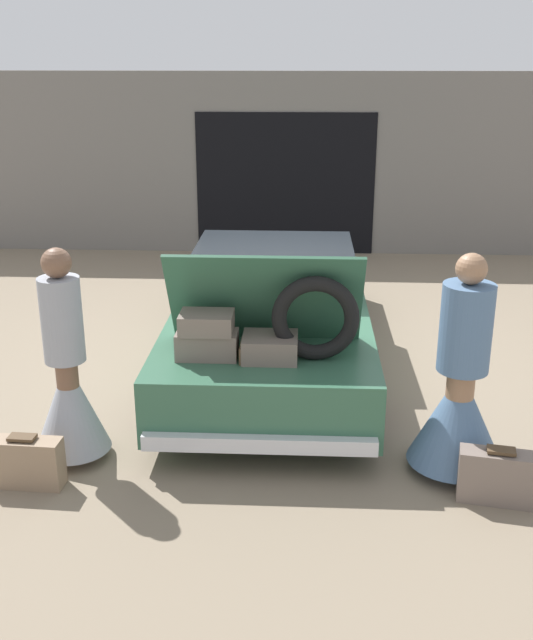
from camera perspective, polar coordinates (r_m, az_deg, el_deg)
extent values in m
plane|color=#7F705B|center=(7.88, 0.47, -2.97)|extent=(40.00, 40.00, 0.00)
cube|color=slate|center=(11.99, 1.46, 11.76)|extent=(12.00, 0.12, 2.80)
cube|color=black|center=(11.96, 1.44, 10.29)|extent=(2.80, 0.02, 2.20)
cube|color=#336047|center=(7.72, 0.48, 0.16)|extent=(1.86, 4.61, 0.55)
cube|color=#1E2328|center=(7.84, 0.58, 4.16)|extent=(1.63, 1.48, 0.42)
cylinder|color=black|center=(9.19, -4.50, 2.49)|extent=(0.18, 0.67, 0.67)
cylinder|color=black|center=(9.13, 6.26, 2.32)|extent=(0.18, 0.67, 0.67)
cylinder|color=black|center=(6.58, -7.56, -4.69)|extent=(0.18, 0.67, 0.67)
cylinder|color=black|center=(6.50, 7.56, -5.01)|extent=(0.18, 0.67, 0.67)
cube|color=silver|center=(5.65, -0.57, -9.43)|extent=(1.76, 0.10, 0.12)
cube|color=#336047|center=(6.07, -0.12, 1.61)|extent=(1.58, 0.52, 0.85)
cube|color=#75665B|center=(5.98, -4.54, -1.88)|extent=(0.49, 0.26, 0.22)
cube|color=#75665B|center=(5.94, 0.27, -2.09)|extent=(0.44, 0.38, 0.19)
cube|color=#75665B|center=(5.91, -4.59, -0.19)|extent=(0.42, 0.31, 0.16)
cube|color=brown|center=(5.95, -0.24, -2.34)|extent=(0.36, 0.32, 0.13)
torus|color=black|center=(5.85, 3.75, 0.12)|extent=(0.69, 0.12, 0.69)
cylinder|color=brown|center=(6.05, -14.71, -6.62)|extent=(0.17, 0.17, 0.83)
cone|color=#9399A3|center=(6.04, -14.74, -6.26)|extent=(0.59, 0.59, 0.74)
cylinder|color=#9399A3|center=(5.77, -15.33, 0.01)|extent=(0.31, 0.31, 0.65)
sphere|color=brown|center=(5.65, -15.72, 4.21)|extent=(0.22, 0.22, 0.22)
cylinder|color=#997051|center=(5.86, 14.32, -7.45)|extent=(0.21, 0.21, 0.83)
cone|color=slate|center=(5.84, 14.36, -7.09)|extent=(0.72, 0.72, 0.75)
cylinder|color=slate|center=(5.57, 14.95, -0.59)|extent=(0.38, 0.38, 0.66)
sphere|color=#997051|center=(5.44, 15.35, 3.78)|extent=(0.23, 0.23, 0.23)
cube|color=#8C7259|center=(5.87, -17.92, -10.30)|extent=(0.57, 0.21, 0.38)
cube|color=#4C3823|center=(5.77, -18.13, -8.50)|extent=(0.20, 0.12, 0.02)
cube|color=#75665B|center=(5.66, 17.24, -11.36)|extent=(0.58, 0.28, 0.39)
cube|color=#4C3823|center=(5.55, 17.46, -9.46)|extent=(0.21, 0.14, 0.02)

